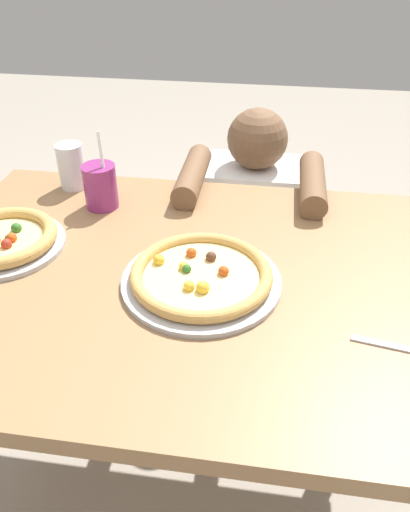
{
  "coord_description": "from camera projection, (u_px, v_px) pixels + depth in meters",
  "views": [
    {
      "loc": [
        0.17,
        -0.87,
        1.41
      ],
      "look_at": [
        0.03,
        0.03,
        0.78
      ],
      "focal_mm": 35.68,
      "sensor_mm": 36.0,
      "label": 1
    }
  ],
  "objects": [
    {
      "name": "ground_plane",
      "position": [
        193.0,
        472.0,
        1.53
      ],
      "size": [
        8.0,
        8.0,
        0.0
      ],
      "primitive_type": "plane",
      "color": "#9E9384"
    },
    {
      "name": "dining_table",
      "position": [
        190.0,
        312.0,
        1.17
      ],
      "size": [
        1.23,
        0.88,
        0.75
      ],
      "color": "#936D47",
      "rests_on": "ground"
    },
    {
      "name": "pizza_near",
      "position": [
        201.0,
        276.0,
        1.07
      ],
      "size": [
        0.34,
        0.34,
        0.04
      ],
      "color": "#B7B7BC",
      "rests_on": "dining_table"
    },
    {
      "name": "pizza_far",
      "position": [
        3.0,
        240.0,
        1.18
      ],
      "size": [
        0.28,
        0.28,
        0.04
      ],
      "color": "#B7B7BC",
      "rests_on": "dining_table"
    },
    {
      "name": "drink_cup_colored",
      "position": [
        100.0,
        186.0,
        1.32
      ],
      "size": [
        0.09,
        0.09,
        0.2
      ],
      "color": "#8C2D72",
      "rests_on": "dining_table"
    },
    {
      "name": "water_cup_clear",
      "position": [
        71.0,
        166.0,
        1.4
      ],
      "size": [
        0.07,
        0.07,
        0.13
      ],
      "color": "silver",
      "rests_on": "dining_table"
    },
    {
      "name": "diner_seated",
      "position": [
        251.0,
        247.0,
        1.79
      ],
      "size": [
        0.4,
        0.52,
        0.9
      ],
      "color": "#333847",
      "rests_on": "ground"
    }
  ]
}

